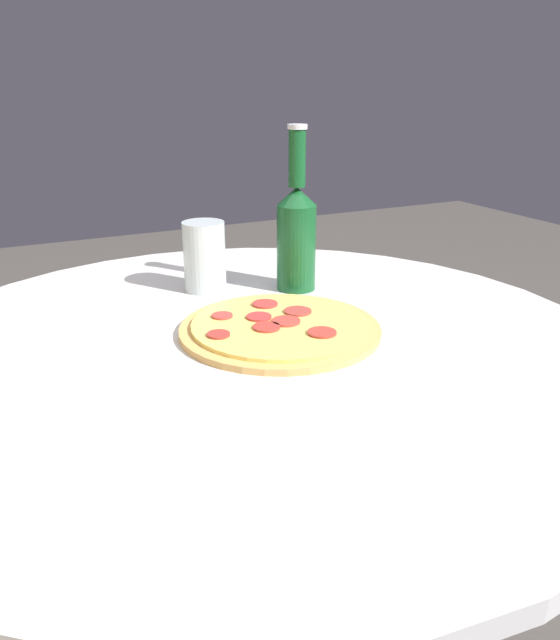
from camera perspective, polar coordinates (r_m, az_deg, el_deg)
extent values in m
cylinder|color=silver|center=(1.12, -2.19, -20.39)|extent=(0.10, 0.10, 0.72)
cylinder|color=silver|center=(0.92, -2.51, -2.64)|extent=(1.08, 1.08, 0.02)
cylinder|color=tan|center=(0.94, 0.00, -0.85)|extent=(0.30, 0.30, 0.01)
cylinder|color=#EACC60|center=(0.94, 0.00, -0.40)|extent=(0.27, 0.27, 0.01)
cylinder|color=#A33A33|center=(0.98, 1.63, 0.81)|extent=(0.04, 0.04, 0.00)
cylinder|color=#B43A34|center=(0.96, -5.31, 0.40)|extent=(0.03, 0.03, 0.00)
cylinder|color=#AD352D|center=(0.92, -1.20, -0.68)|extent=(0.04, 0.04, 0.00)
cylinder|color=#A1312B|center=(0.89, -5.65, -1.32)|extent=(0.03, 0.03, 0.00)
cylinder|color=#B03C33|center=(0.94, 0.55, -0.11)|extent=(0.04, 0.04, 0.00)
cylinder|color=#AA372D|center=(0.90, 3.85, -1.15)|extent=(0.04, 0.04, 0.00)
cylinder|color=#B73332|center=(0.96, -1.94, 0.30)|extent=(0.04, 0.04, 0.00)
cylinder|color=#AB3632|center=(1.01, -1.38, 1.48)|extent=(0.04, 0.04, 0.00)
cylinder|color=#144C23|center=(1.12, 1.49, 6.62)|extent=(0.07, 0.07, 0.15)
cone|color=#144C23|center=(1.10, 1.54, 11.27)|extent=(0.07, 0.07, 0.03)
cylinder|color=#144C23|center=(1.09, 1.57, 14.56)|extent=(0.03, 0.03, 0.10)
cylinder|color=silver|center=(1.09, 1.60, 17.26)|extent=(0.03, 0.03, 0.01)
cylinder|color=silver|center=(1.13, -6.92, 5.79)|extent=(0.08, 0.08, 0.12)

